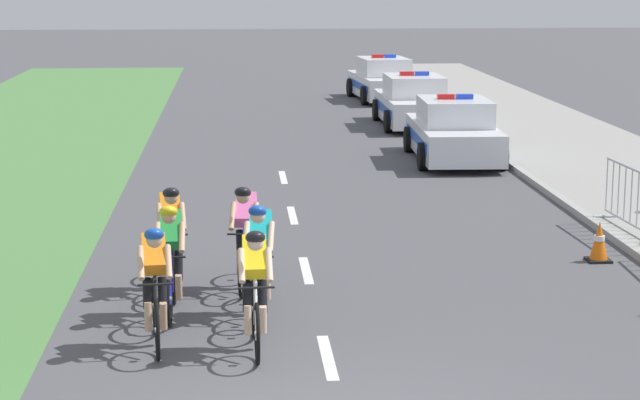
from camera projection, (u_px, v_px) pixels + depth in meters
sidewalk_slab at (623, 174)px, 25.29m from camera, size 4.50×60.00×0.12m
kerb_edge at (526, 175)px, 25.13m from camera, size 0.16×60.00×0.13m
lane_markings_centre at (306, 270)px, 17.42m from camera, size 0.14×17.60×0.01m
cyclist_lead at (155, 284)px, 13.72m from camera, size 0.45×1.72×1.56m
cyclist_second at (255, 287)px, 13.58m from camera, size 0.42×1.72×1.56m
cyclist_third at (171, 257)px, 14.99m from camera, size 0.42×1.72×1.56m
cyclist_fourth at (260, 257)px, 15.02m from camera, size 0.45×1.72×1.56m
cyclist_fifth at (171, 236)px, 16.21m from camera, size 0.45×1.72×1.56m
cyclist_sixth at (245, 235)px, 16.26m from camera, size 0.46×1.72×1.56m
police_car_nearest at (454, 132)px, 27.34m from camera, size 2.11×4.45×1.59m
police_car_second at (413, 103)px, 33.43m from camera, size 2.01×4.40×1.59m
police_car_third at (383, 81)px, 40.17m from camera, size 2.25×4.52×1.59m
crowd_barrier_rear at (631, 200)px, 19.46m from camera, size 0.59×2.32×1.07m
traffic_cone_mid at (599, 242)px, 17.90m from camera, size 0.36×0.36×0.64m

